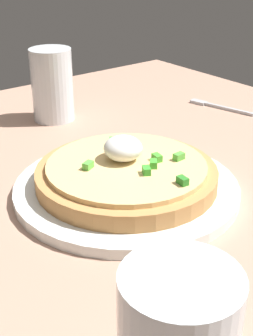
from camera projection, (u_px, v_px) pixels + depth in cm
name	position (u px, v px, depth cm)	size (l,w,h in cm)	color
dining_table	(169.00, 192.00, 58.85)	(96.74, 81.19, 2.35)	tan
plate	(126.00, 188.00, 56.17)	(26.19, 26.19, 1.23)	white
pizza	(126.00, 173.00, 55.34)	(21.02, 21.02, 5.42)	#BD844A
cup_near	(52.00, 88.00, 76.25)	(6.58, 6.58, 11.46)	silver
fork	(216.00, 106.00, 83.57)	(11.95, 3.70, 0.50)	#B7B7BC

